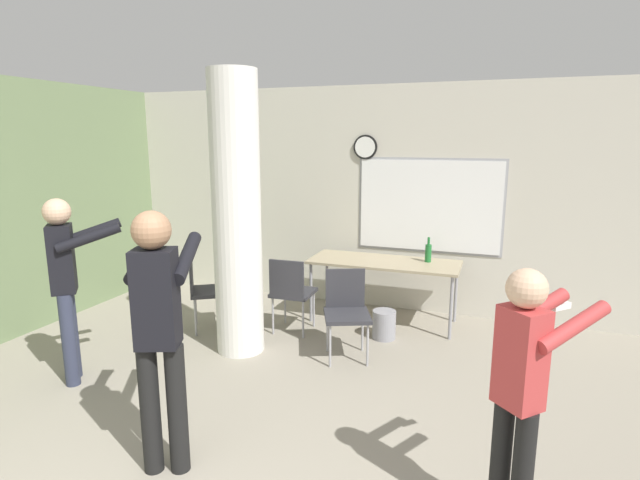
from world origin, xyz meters
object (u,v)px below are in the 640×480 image
(folding_table, at_px, (384,265))
(person_playing_side, at_px, (522,382))
(chair_near_pillar, at_px, (204,287))
(person_watching_back, at_px, (67,276))
(chair_table_left, at_px, (291,289))
(bottle_on_table, at_px, (428,252))
(chair_table_front, at_px, (346,307))
(person_playing_front, at_px, (159,322))

(folding_table, xyz_separation_m, person_playing_side, (1.41, -2.94, 0.20))
(chair_near_pillar, xyz_separation_m, person_watching_back, (-0.42, -1.46, 0.47))
(chair_table_left, distance_m, person_watching_back, 2.25)
(bottle_on_table, distance_m, chair_near_pillar, 2.60)
(bottle_on_table, height_order, chair_table_front, bottle_on_table)
(bottle_on_table, relative_size, person_watching_back, 0.18)
(person_playing_side, bearing_deg, bottle_on_table, 106.63)
(bottle_on_table, height_order, person_playing_side, person_playing_side)
(chair_near_pillar, xyz_separation_m, person_playing_side, (3.26, -2.00, 0.38))
(folding_table, distance_m, chair_table_front, 1.09)
(chair_table_left, relative_size, person_playing_side, 0.57)
(folding_table, relative_size, chair_near_pillar, 2.00)
(folding_table, bearing_deg, chair_near_pillar, -153.03)
(chair_near_pillar, relative_size, person_playing_side, 0.57)
(person_watching_back, bearing_deg, chair_table_left, 50.80)
(folding_table, relative_size, chair_table_front, 2.00)
(bottle_on_table, bearing_deg, chair_near_pillar, -155.39)
(chair_table_front, xyz_separation_m, person_playing_side, (1.54, -1.87, 0.38))
(folding_table, bearing_deg, person_playing_side, -64.45)
(person_watching_back, bearing_deg, bottle_on_table, 42.46)
(chair_table_left, xyz_separation_m, chair_table_front, (0.76, -0.37, 0.00))
(folding_table, distance_m, person_playing_side, 3.27)
(bottle_on_table, distance_m, person_watching_back, 3.76)
(person_playing_side, bearing_deg, person_playing_front, -174.56)
(folding_table, xyz_separation_m, person_watching_back, (-2.28, -2.40, 0.28))
(chair_table_left, bearing_deg, chair_table_front, -26.10)
(person_playing_front, bearing_deg, chair_table_front, 73.75)
(folding_table, relative_size, person_playing_front, 1.00)
(folding_table, height_order, chair_near_pillar, chair_near_pillar)
(folding_table, relative_size, bottle_on_table, 5.97)
(bottle_on_table, relative_size, chair_table_front, 0.34)
(bottle_on_table, bearing_deg, person_watching_back, -137.54)
(chair_near_pillar, bearing_deg, chair_table_front, -4.14)
(folding_table, height_order, chair_table_front, chair_table_front)
(chair_table_left, bearing_deg, person_playing_front, -86.45)
(person_playing_front, bearing_deg, person_playing_side, 5.44)
(chair_table_left, height_order, person_watching_back, person_watching_back)
(folding_table, relative_size, person_playing_side, 1.15)
(person_playing_side, relative_size, person_watching_back, 0.91)
(person_playing_front, relative_size, person_watching_back, 1.05)
(chair_near_pillar, distance_m, person_watching_back, 1.59)
(chair_near_pillar, height_order, chair_table_left, same)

